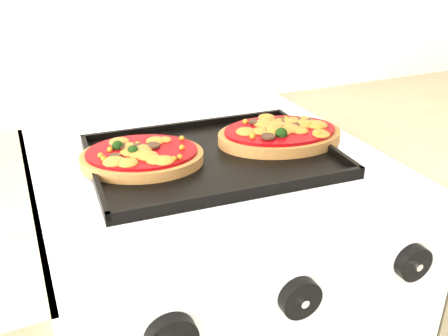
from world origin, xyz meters
TOP-DOWN VIEW (x-y plane):
  - control_panel at (-0.01, 1.39)m, footprint 0.60×0.02m
  - knob_center at (-0.02, 1.37)m, footprint 0.06×0.02m
  - knob_right at (0.16, 1.37)m, footprint 0.05×0.02m
  - baking_tray at (-0.01, 1.68)m, footprint 0.42×0.32m
  - pizza_left at (-0.13, 1.70)m, footprint 0.24×0.21m
  - pizza_right at (0.13, 1.69)m, footprint 0.25×0.20m

SIDE VIEW (x-z plane):
  - control_panel at x=-0.01m, z-range 0.81..0.90m
  - knob_center at x=-0.02m, z-range 0.83..0.88m
  - knob_right at x=0.16m, z-range 0.83..0.88m
  - baking_tray at x=-0.01m, z-range 0.91..0.93m
  - pizza_left at x=-0.13m, z-range 0.92..0.95m
  - pizza_right at x=0.13m, z-range 0.92..0.95m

